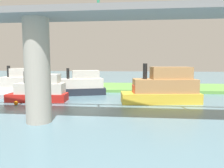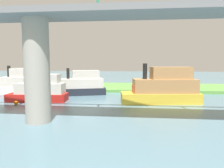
{
  "view_description": "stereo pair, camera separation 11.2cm",
  "coord_description": "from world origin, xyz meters",
  "px_view_note": "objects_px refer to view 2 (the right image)",
  "views": [
    {
      "loc": [
        -5.2,
        35.31,
        5.22
      ],
      "look_at": [
        -1.97,
        5.0,
        2.0
      ],
      "focal_mm": 33.93,
      "sensor_mm": 36.0,
      "label": 1
    },
    {
      "loc": [
        -5.31,
        35.3,
        5.22
      ],
      "look_at": [
        -1.97,
        5.0,
        2.0
      ],
      "focal_mm": 33.93,
      "sensor_mm": 36.0,
      "label": 2
    }
  ],
  "objects_px": {
    "mooring_post": "(69,86)",
    "marker_buoy": "(16,103)",
    "motorboat_white": "(163,88)",
    "motorboat_red": "(39,90)",
    "riverboat_paddlewheel": "(81,85)",
    "pontoon_yellow": "(22,84)",
    "person_on_bank": "(83,84)",
    "bridge_pylon": "(37,71)"
  },
  "relations": [
    {
      "from": "bridge_pylon",
      "to": "person_on_bank",
      "type": "relative_size",
      "value": 6.36
    },
    {
      "from": "person_on_bank",
      "to": "riverboat_paddlewheel",
      "type": "height_order",
      "value": "riverboat_paddlewheel"
    },
    {
      "from": "riverboat_paddlewheel",
      "to": "motorboat_red",
      "type": "xyz_separation_m",
      "value": [
        4.03,
        6.03,
        -0.1
      ]
    },
    {
      "from": "riverboat_paddlewheel",
      "to": "marker_buoy",
      "type": "bearing_deg",
      "value": 57.04
    },
    {
      "from": "mooring_post",
      "to": "marker_buoy",
      "type": "relative_size",
      "value": 1.8
    },
    {
      "from": "person_on_bank",
      "to": "pontoon_yellow",
      "type": "bearing_deg",
      "value": 31.1
    },
    {
      "from": "bridge_pylon",
      "to": "motorboat_white",
      "type": "bearing_deg",
      "value": -139.47
    },
    {
      "from": "motorboat_white",
      "to": "pontoon_yellow",
      "type": "height_order",
      "value": "motorboat_white"
    },
    {
      "from": "bridge_pylon",
      "to": "marker_buoy",
      "type": "height_order",
      "value": "bridge_pylon"
    },
    {
      "from": "motorboat_white",
      "to": "motorboat_red",
      "type": "xyz_separation_m",
      "value": [
        16.11,
        0.67,
        -0.39
      ]
    },
    {
      "from": "mooring_post",
      "to": "motorboat_red",
      "type": "relative_size",
      "value": 0.11
    },
    {
      "from": "mooring_post",
      "to": "motorboat_red",
      "type": "height_order",
      "value": "motorboat_red"
    },
    {
      "from": "bridge_pylon",
      "to": "person_on_bank",
      "type": "distance_m",
      "value": 20.03
    },
    {
      "from": "person_on_bank",
      "to": "motorboat_red",
      "type": "relative_size",
      "value": 0.18
    },
    {
      "from": "motorboat_white",
      "to": "pontoon_yellow",
      "type": "relative_size",
      "value": 1.12
    },
    {
      "from": "marker_buoy",
      "to": "mooring_post",
      "type": "bearing_deg",
      "value": -100.53
    },
    {
      "from": "bridge_pylon",
      "to": "mooring_post",
      "type": "bearing_deg",
      "value": -79.6
    },
    {
      "from": "riverboat_paddlewheel",
      "to": "motorboat_red",
      "type": "relative_size",
      "value": 1.1
    },
    {
      "from": "mooring_post",
      "to": "bridge_pylon",
      "type": "bearing_deg",
      "value": 100.4
    },
    {
      "from": "bridge_pylon",
      "to": "riverboat_paddlewheel",
      "type": "distance_m",
      "value": 15.7
    },
    {
      "from": "person_on_bank",
      "to": "riverboat_paddlewheel",
      "type": "xyz_separation_m",
      "value": [
        -0.71,
        4.31,
        0.36
      ]
    },
    {
      "from": "pontoon_yellow",
      "to": "marker_buoy",
      "type": "xyz_separation_m",
      "value": [
        -3.63,
        7.92,
        -1.45
      ]
    },
    {
      "from": "motorboat_white",
      "to": "motorboat_red",
      "type": "distance_m",
      "value": 16.13
    },
    {
      "from": "mooring_post",
      "to": "motorboat_white",
      "type": "bearing_deg",
      "value": 148.24
    },
    {
      "from": "bridge_pylon",
      "to": "riverboat_paddlewheel",
      "type": "relative_size",
      "value": 1.02
    },
    {
      "from": "person_on_bank",
      "to": "marker_buoy",
      "type": "bearing_deg",
      "value": 69.13
    },
    {
      "from": "person_on_bank",
      "to": "motorboat_red",
      "type": "xyz_separation_m",
      "value": [
        3.32,
        10.34,
        0.26
      ]
    },
    {
      "from": "pontoon_yellow",
      "to": "riverboat_paddlewheel",
      "type": "bearing_deg",
      "value": -174.48
    },
    {
      "from": "bridge_pylon",
      "to": "motorboat_white",
      "type": "xyz_separation_m",
      "value": [
        -11.79,
        -10.08,
        -2.56
      ]
    },
    {
      "from": "bridge_pylon",
      "to": "motorboat_red",
      "type": "distance_m",
      "value": 10.77
    },
    {
      "from": "mooring_post",
      "to": "person_on_bank",
      "type": "bearing_deg",
      "value": -176.96
    },
    {
      "from": "mooring_post",
      "to": "motorboat_white",
      "type": "relative_size",
      "value": 0.09
    },
    {
      "from": "person_on_bank",
      "to": "motorboat_white",
      "type": "height_order",
      "value": "motorboat_white"
    },
    {
      "from": "pontoon_yellow",
      "to": "marker_buoy",
      "type": "bearing_deg",
      "value": 114.62
    },
    {
      "from": "mooring_post",
      "to": "pontoon_yellow",
      "type": "height_order",
      "value": "pontoon_yellow"
    },
    {
      "from": "motorboat_white",
      "to": "riverboat_paddlewheel",
      "type": "bearing_deg",
      "value": -23.9
    },
    {
      "from": "person_on_bank",
      "to": "mooring_post",
      "type": "distance_m",
      "value": 2.61
    },
    {
      "from": "riverboat_paddlewheel",
      "to": "pontoon_yellow",
      "type": "height_order",
      "value": "pontoon_yellow"
    },
    {
      "from": "mooring_post",
      "to": "marker_buoy",
      "type": "bearing_deg",
      "value": 79.47
    },
    {
      "from": "riverboat_paddlewheel",
      "to": "bridge_pylon",
      "type": "bearing_deg",
      "value": 91.08
    },
    {
      "from": "riverboat_paddlewheel",
      "to": "pontoon_yellow",
      "type": "bearing_deg",
      "value": 5.52
    },
    {
      "from": "mooring_post",
      "to": "riverboat_paddlewheel",
      "type": "relative_size",
      "value": 0.1
    }
  ]
}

